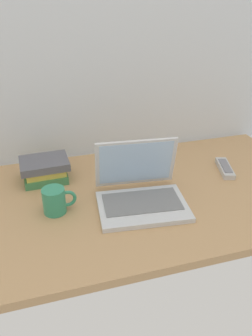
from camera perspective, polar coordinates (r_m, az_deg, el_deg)
The scene contains 5 objects.
desk at distance 1.28m, azimuth -1.47°, elevation -5.51°, with size 1.60×0.76×0.03m.
laptop at distance 1.22m, azimuth 2.39°, elevation -3.82°, with size 0.33×0.30×0.21m.
coffee_mug at distance 1.20m, azimuth -11.74°, elevation -5.29°, with size 0.12×0.08×0.09m.
remote_control_near at distance 1.50m, azimuth 16.18°, elevation -0.01°, with size 0.09×0.17×0.02m.
book_stack at distance 1.40m, azimuth -13.37°, elevation -0.23°, with size 0.19×0.15×0.09m.
Camera 1 is at (-0.27, -1.02, 0.74)m, focal length 36.53 mm.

